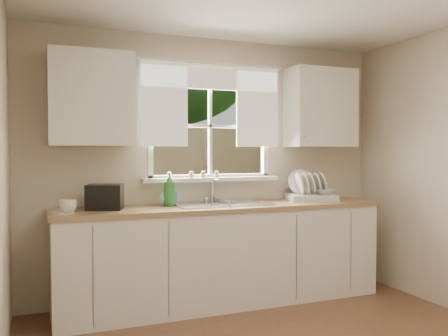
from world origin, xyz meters
name	(u,v)px	position (x,y,z in m)	size (l,w,h in m)	color
room_walls	(335,180)	(0.00, -0.07, 1.24)	(3.62, 4.02, 2.50)	beige
window	(211,143)	(0.00, 2.00, 1.49)	(1.38, 0.16, 1.06)	white
curtains	(212,96)	(0.00, 1.95, 1.93)	(1.50, 0.03, 0.81)	white
base_cabinets	(223,256)	(0.00, 1.68, 0.43)	(3.00, 0.62, 0.87)	silver
countertop	(223,207)	(0.00, 1.68, 0.89)	(3.04, 0.65, 0.04)	#98784C
upper_cabinet_left	(91,99)	(-1.15, 1.82, 1.85)	(0.70, 0.33, 0.80)	silver
upper_cabinet_right	(321,108)	(1.15, 1.82, 1.85)	(0.70, 0.33, 0.80)	silver
wall_outlet	(290,182)	(0.88, 1.99, 1.08)	(0.08, 0.01, 0.12)	beige
sill_jars	(204,174)	(-0.09, 1.94, 1.18)	(0.30, 0.04, 0.06)	brown
backyard	(137,61)	(0.58, 8.42, 3.46)	(20.00, 10.00, 6.13)	#335421
sink	(222,212)	(0.00, 1.71, 0.84)	(0.88, 0.52, 0.40)	#B7B7BC
dish_rack	(310,193)	(0.96, 1.72, 0.98)	(0.53, 0.45, 0.31)	silver
bowl	(324,191)	(1.09, 1.67, 1.00)	(0.22, 0.22, 0.05)	beige
soap_bottle_a	(170,189)	(-0.48, 1.77, 1.06)	(0.12, 0.12, 0.31)	#297D2D
soap_bottle_b	(171,195)	(-0.46, 1.79, 1.00)	(0.08, 0.09, 0.19)	blue
soap_bottle_c	(167,196)	(-0.49, 1.81, 1.00)	(0.14, 0.14, 0.18)	#BFB79D
saucer	(63,212)	(-1.40, 1.61, 0.92)	(0.18, 0.18, 0.01)	silver
cup	(68,206)	(-1.36, 1.60, 0.96)	(0.14, 0.14, 0.11)	silver
black_appliance	(105,197)	(-1.05, 1.74, 1.02)	(0.29, 0.25, 0.21)	black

